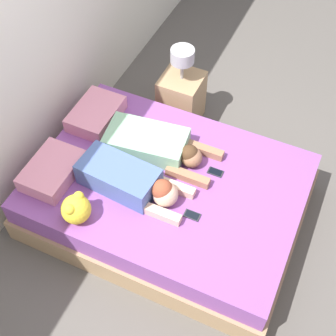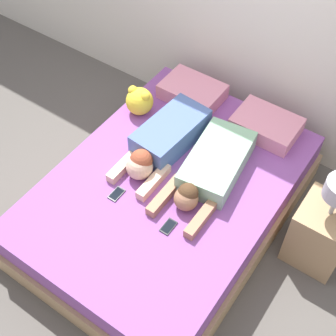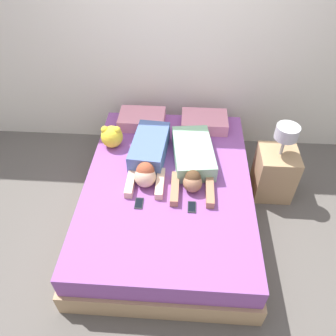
# 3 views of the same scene
# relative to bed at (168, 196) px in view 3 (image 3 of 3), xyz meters

# --- Properties ---
(ground_plane) EXTENTS (12.00, 12.00, 0.00)m
(ground_plane) POSITION_rel_bed_xyz_m (0.00, 0.00, -0.22)
(ground_plane) COLOR #5B5651
(wall_back) EXTENTS (12.00, 0.06, 2.60)m
(wall_back) POSITION_rel_bed_xyz_m (0.00, 1.23, 1.08)
(wall_back) COLOR silver
(wall_back) RESTS_ON ground_plane
(bed) EXTENTS (1.58, 2.17, 0.46)m
(bed) POSITION_rel_bed_xyz_m (0.00, 0.00, 0.00)
(bed) COLOR tan
(bed) RESTS_ON ground_plane
(pillow_head_left) EXTENTS (0.50, 0.35, 0.13)m
(pillow_head_left) POSITION_rel_bed_xyz_m (-0.34, 0.85, 0.30)
(pillow_head_left) COLOR pink
(pillow_head_left) RESTS_ON bed
(pillow_head_right) EXTENTS (0.50, 0.35, 0.13)m
(pillow_head_right) POSITION_rel_bed_xyz_m (0.34, 0.85, 0.30)
(pillow_head_right) COLOR pink
(pillow_head_right) RESTS_ON bed
(person_left) EXTENTS (0.36, 0.90, 0.22)m
(person_left) POSITION_rel_bed_xyz_m (-0.20, 0.22, 0.33)
(person_left) COLOR #4C66A5
(person_left) RESTS_ON bed
(person_right) EXTENTS (0.44, 0.97, 0.20)m
(person_right) POSITION_rel_bed_xyz_m (0.22, 0.21, 0.31)
(person_right) COLOR #8CBF99
(person_right) RESTS_ON bed
(cell_phone_left) EXTENTS (0.07, 0.12, 0.01)m
(cell_phone_left) POSITION_rel_bed_xyz_m (-0.23, -0.30, 0.24)
(cell_phone_left) COLOR #2D2D33
(cell_phone_left) RESTS_ON bed
(cell_phone_right) EXTENTS (0.07, 0.12, 0.01)m
(cell_phone_right) POSITION_rel_bed_xyz_m (0.22, -0.32, 0.24)
(cell_phone_right) COLOR #2D2D33
(cell_phone_right) RESTS_ON bed
(plush_toy) EXTENTS (0.22, 0.22, 0.23)m
(plush_toy) POSITION_rel_bed_xyz_m (-0.60, 0.46, 0.35)
(plush_toy) COLOR yellow
(plush_toy) RESTS_ON bed
(nightstand) EXTENTS (0.38, 0.38, 0.86)m
(nightstand) POSITION_rel_bed_xyz_m (1.07, 0.35, 0.08)
(nightstand) COLOR tan
(nightstand) RESTS_ON ground_plane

